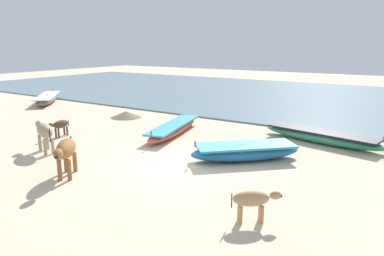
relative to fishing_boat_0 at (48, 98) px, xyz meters
name	(u,v)px	position (x,y,z in m)	size (l,w,h in m)	color
ground	(177,164)	(14.11, -5.32, -0.27)	(80.00, 80.00, 0.00)	beige
sea_water	(313,98)	(14.11, 11.24, -0.23)	(60.00, 20.00, 0.08)	slate
fishing_boat_0	(48,98)	(0.00, 0.00, 0.00)	(4.23, 4.21, 0.70)	#5B5651
fishing_boat_1	(245,151)	(15.73, -3.74, 0.01)	(3.38, 3.28, 0.73)	#1E669E
fishing_boat_3	(174,128)	(11.75, -2.23, -0.04)	(1.94, 4.74, 0.63)	#B74733
fishing_boat_4	(321,136)	(17.32, -0.27, -0.02)	(4.84, 1.89, 0.65)	#338C66
cow_adult_dun	(45,131)	(9.46, -6.73, 0.47)	(1.55, 0.84, 1.03)	tan
calf_near_tan	(253,200)	(17.57, -7.45, 0.23)	(0.97, 0.80, 0.70)	tan
calf_far_dark	(60,125)	(8.12, -5.11, 0.22)	(0.36, 1.06, 0.68)	#4C3323
cow_second_adult_brown	(66,151)	(12.08, -7.87, 0.50)	(1.27, 1.46, 1.08)	brown
debris_pile_0	(126,114)	(7.64, -0.77, -0.11)	(1.61, 1.61, 0.32)	#7A6647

